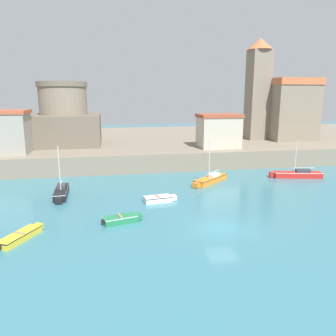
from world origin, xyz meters
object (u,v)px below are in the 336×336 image
Objects in this scene: sailboat_orange_1 at (210,179)px; dinghy_white_2 at (159,199)px; church at (277,105)px; harbor_shed_near_wharf at (219,131)px; sailboat_black_4 at (61,192)px; dinghy_green_0 at (121,219)px; sailboat_red_3 at (297,174)px; dinghy_yellow_5 at (21,236)px; fortress at (65,122)px.

dinghy_white_2 is (-7.47, -6.21, -0.13)m from sailboat_orange_1.
church is 18.52m from harbor_shed_near_wharf.
dinghy_green_0 is at bearing -55.35° from sailboat_black_4.
dinghy_yellow_5 is at bearing -156.46° from sailboat_red_3.
harbor_shed_near_wharf is (16.18, 22.12, 4.92)m from dinghy_green_0.
dinghy_green_0 is 0.52× the size of sailboat_red_3.
dinghy_green_0 is 10.60m from sailboat_black_4.
sailboat_orange_1 is at bearing -44.40° from fortress.
dinghy_green_0 is 0.64× the size of sailboat_black_4.
sailboat_red_3 is 13.72m from harbor_shed_near_wharf.
church is 39.19m from fortress.
church is at bearing 69.74° from sailboat_red_3.
sailboat_orange_1 is 12.81m from harbor_shed_near_wharf.
fortress is at bearing 94.79° from sailboat_black_4.
church is at bearing 46.92° from sailboat_orange_1.
dinghy_green_0 is 45.73m from church.
sailboat_orange_1 is 1.00× the size of sailboat_black_4.
church reaches higher than fortress.
sailboat_red_3 is (23.59, 11.61, 0.14)m from dinghy_green_0.
sailboat_black_4 is 44.88m from church.
sailboat_orange_1 is at bearing -113.21° from harbor_shed_near_wharf.
church reaches higher than dinghy_green_0.
sailboat_black_4 is at bearing -147.66° from church.
harbor_shed_near_wharf reaches higher than dinghy_white_2.
sailboat_black_4 is at bearing -174.43° from sailboat_red_3.
fortress is at bearing 135.60° from sailboat_orange_1.
dinghy_green_0 reaches higher than dinghy_white_2.
sailboat_orange_1 reaches higher than sailboat_red_3.
sailboat_black_4 is at bearing 124.65° from dinghy_green_0.
church is at bearing 45.12° from dinghy_white_2.
fortress reaches higher than dinghy_green_0.
fortress reaches higher than sailboat_orange_1.
dinghy_yellow_5 is (-7.64, -1.99, -0.04)m from dinghy_green_0.
sailboat_black_4 is at bearing -85.21° from fortress.
sailboat_orange_1 is (11.50, 11.22, 0.11)m from dinghy_green_0.
sailboat_red_3 is 1.07× the size of harbor_shed_near_wharf.
dinghy_white_2 is at bearing -125.36° from harbor_shed_near_wharf.
sailboat_red_3 reaches higher than dinghy_white_2.
fortress is (-7.82, 30.14, 6.01)m from dinghy_green_0.
sailboat_orange_1 is at bearing 8.09° from sailboat_black_4.
sailboat_black_4 is (-17.53, -2.49, 0.05)m from sailboat_orange_1.
fortress is at bearing 104.56° from dinghy_green_0.
harbor_shed_near_wharf is at bearing 125.20° from sailboat_red_3.
sailboat_red_3 is 29.76m from sailboat_black_4.
harbor_shed_near_wharf is (12.15, 17.12, 4.94)m from dinghy_white_2.
dinghy_green_0 is 16.06m from sailboat_orange_1.
sailboat_black_4 reaches higher than dinghy_green_0.
sailboat_orange_1 is 30.07m from church.
harbor_shed_near_wharf reaches higher than sailboat_red_3.
dinghy_yellow_5 is at bearing -138.57° from church.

